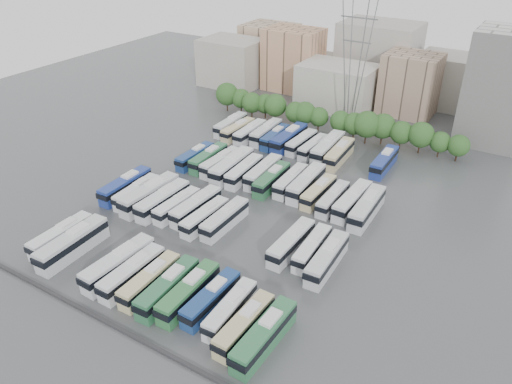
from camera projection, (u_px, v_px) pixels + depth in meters
The scene contains 52 objects.
ground at pixel (235, 211), 92.43m from camera, with size 220.00×220.00×0.00m, color #424447.
parapet at pixel (100, 319), 67.95m from camera, with size 56.00×0.50×0.50m, color #2D2D30.
tree_line at pixel (326, 116), 121.86m from camera, with size 66.04×7.73×7.99m.
city_buildings at pixel (350, 68), 144.90m from camera, with size 102.00×35.00×20.00m.
apartment_tower at pixel (499, 88), 113.34m from camera, with size 14.00×14.00×26.00m, color silver.
electricity_pylon at pixel (356, 52), 119.09m from camera, with size 9.00×6.91×33.83m.
bus_r0_s1 at pixel (61, 236), 82.21m from camera, with size 2.72×11.95×3.74m.
bus_r0_s2 at pixel (73, 244), 79.95m from camera, with size 3.44×13.55×4.22m.
bus_r0_s5 at pixel (119, 264), 75.58m from camera, with size 3.42×13.15×4.09m.
bus_r0_s6 at pixel (132, 273), 73.94m from camera, with size 2.68×12.10×3.79m.
bus_r0_s7 at pixel (150, 280), 72.59m from camera, with size 2.77×11.64×3.64m.
bus_r0_s8 at pixel (168, 288), 71.05m from camera, with size 3.25×12.38×3.85m.
bus_r0_s9 at pixel (189, 292), 70.22m from camera, with size 3.04×12.30×3.84m.
bus_r0_s10 at pixel (211, 298), 69.31m from camera, with size 2.67×11.37×3.55m.
bus_r0_s11 at pixel (230, 309), 67.52m from camera, with size 2.87×11.08×3.45m.
bus_r0_s12 at pixel (245, 325), 64.95m from camera, with size 2.75×11.55×3.61m.
bus_r0_s13 at pixel (264, 335), 63.09m from camera, with size 2.98×12.58×3.93m.
bus_r1_s0 at pixel (125, 186), 96.71m from camera, with size 2.96×12.48×3.90m.
bus_r1_s1 at pixel (137, 192), 94.92m from camera, with size 2.99×11.36×3.53m.
bus_r1_s2 at pixel (150, 194), 93.48m from camera, with size 3.56×13.74×4.28m.
bus_r1_s3 at pixel (163, 200), 91.90m from camera, with size 2.95×12.70×3.97m.
bus_r1_s4 at pixel (177, 205), 90.77m from camera, with size 2.78×11.04×3.44m.
bus_r1_s5 at pixel (196, 206), 90.21m from camera, with size 3.02×12.17×3.79m.
bus_r1_s6 at pixel (205, 217), 87.36m from camera, with size 2.87×11.33×3.53m.
bus_r1_s7 at pixel (225, 219), 86.73m from camera, with size 2.60×11.76×3.69m.
bus_r1_s11 at pixel (291, 243), 80.56m from camera, with size 2.83×12.05×3.77m.
bus_r1_s12 at pixel (312, 248), 79.52m from camera, with size 2.95×11.21×3.48m.
bus_r1_s13 at pixel (327, 258), 76.87m from camera, with size 3.15×12.43×3.87m.
bus_r2_s1 at pixel (195, 156), 108.50m from camera, with size 2.49×11.11×3.48m.
bus_r2_s2 at pixel (208, 158), 107.54m from camera, with size 2.90×11.71×3.65m.
bus_r2_s3 at pixel (220, 162), 105.73m from camera, with size 3.01×11.75×3.66m.
bus_r2_s4 at pixel (232, 166), 103.70m from camera, with size 3.49×13.68×4.26m.
bus_r2_s5 at pixel (244, 171), 102.13m from camera, with size 3.20×12.03×3.74m.
bus_r2_s6 at pixel (263, 172), 101.73m from camera, with size 3.20×12.38×3.85m.
bus_r2_s7 at pixel (272, 179), 99.15m from camera, with size 2.98×11.94×3.72m.
bus_r2_s8 at pixel (291, 181), 98.77m from camera, with size 2.88×11.55×3.60m.
bus_r2_s9 at pixel (306, 183), 97.47m from camera, with size 3.31×13.18×4.11m.
bus_r2_s10 at pixel (319, 192), 95.08m from camera, with size 2.69×11.23×3.51m.
bus_r2_s11 at pixel (333, 199), 92.87m from camera, with size 2.46×10.99×3.44m.
bus_r2_s12 at pixel (352, 201), 91.79m from camera, with size 3.12×12.68×3.95m.
bus_r2_s13 at pixel (367, 207), 89.56m from camera, with size 3.19×13.15×4.10m.
bus_r3_s0 at pixel (231, 125), 123.70m from camera, with size 2.89×11.95×3.73m.
bus_r3_s1 at pixel (238, 130), 121.17m from camera, with size 2.96×11.43×3.56m.
bus_r3_s2 at pixel (250, 132), 119.64m from camera, with size 2.62×11.71×3.67m.
bus_r3_s3 at pixel (266, 132), 119.55m from camera, with size 3.14×12.33×3.84m.
bus_r3_s4 at pixel (275, 137), 117.43m from camera, with size 2.82×11.29×3.52m.
bus_r3_s5 at pixel (289, 138), 115.99m from camera, with size 3.12×13.49×4.22m.
bus_r3_s6 at pixel (301, 142), 114.81m from camera, with size 2.93×11.32×3.52m.
bus_r3_s7 at pixel (313, 147), 112.72m from camera, with size 2.80×11.01×3.43m.
bus_r3_s8 at pixel (328, 148), 111.42m from camera, with size 3.44×13.76×4.29m.
bus_r3_s9 at pixel (339, 153), 109.18m from camera, with size 3.33×12.60×3.92m.
bus_r3_s12 at pixel (384, 161), 105.92m from camera, with size 2.88×12.18×3.81m.
Camera 1 is at (44.35, -64.65, 49.25)m, focal length 35.00 mm.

